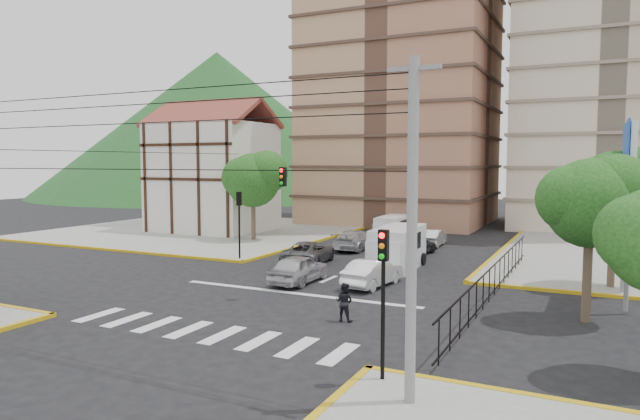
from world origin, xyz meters
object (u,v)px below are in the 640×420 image
Objects in this scene: traffic_light_nw at (239,214)px; car_silver_front_left at (299,269)px; traffic_light_se at (383,279)px; pedestrian_crosswalk at (344,302)px; car_white_front_right at (373,273)px; van_left_lane at (392,230)px; van_right_lane at (397,249)px.

car_silver_front_left is at bearing -32.59° from traffic_light_nw.
pedestrian_crosswalk is at bearing 123.39° from traffic_light_se.
pedestrian_crosswalk is (1.29, -6.66, 0.07)m from car_white_front_right.
traffic_light_se is 7.06m from pedestrian_crosswalk.
car_white_front_right is 6.79m from pedestrian_crosswalk.
van_left_lane is 23.54m from pedestrian_crosswalk.
pedestrian_crosswalk reaches higher than car_silver_front_left.
pedestrian_crosswalk is (5.18, -5.72, 0.02)m from car_silver_front_left.
van_right_lane is (-5.39, 17.36, -1.88)m from traffic_light_se.
van_right_lane is 1.21× the size of van_left_lane.
traffic_light_se is 30.00m from van_left_lane.
van_left_lane is 16.77m from car_white_front_right.
car_silver_front_left is 7.72m from pedestrian_crosswalk.
van_right_lane is 3.61× the size of pedestrian_crosswalk.
van_left_lane is 2.97× the size of pedestrian_crosswalk.
van_left_lane reaches higher than car_white_front_right.
car_white_front_right is (4.52, -16.15, -0.30)m from van_left_lane.
pedestrian_crosswalk is at bearing 107.85° from car_white_front_right.
car_silver_front_left is (0.63, -17.10, -0.25)m from van_left_lane.
van_right_lane is 7.00m from car_silver_front_left.
car_white_front_right is 2.75× the size of pedestrian_crosswalk.
car_white_front_right is (-4.97, 12.23, -2.39)m from traffic_light_se.
traffic_light_se reaches higher than pedestrian_crosswalk.
car_white_front_right is at bearing -76.36° from van_left_lane.
van_right_lane reaches higher than van_left_lane.
pedestrian_crosswalk is (5.81, -22.81, -0.23)m from van_left_lane.
van_right_lane is 1.31× the size of car_white_front_right.
car_silver_front_left is at bearing 20.51° from car_white_front_right.
traffic_light_nw is (-15.60, 15.60, 0.00)m from traffic_light_se.
traffic_light_se is 0.97× the size of car_silver_front_left.
car_silver_front_left is 4.00m from car_white_front_right.
car_white_front_right is (3.89, 0.94, -0.05)m from car_silver_front_left.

